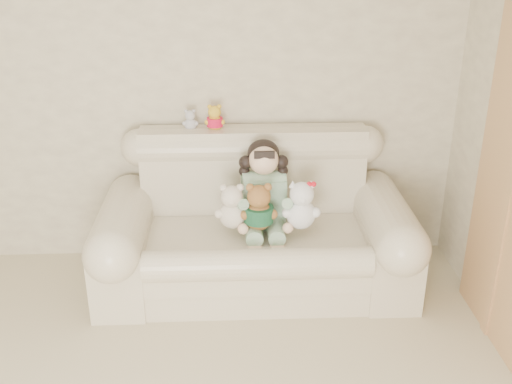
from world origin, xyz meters
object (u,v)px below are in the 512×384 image
object	(u,v)px
white_cat	(301,200)
brown_teddy	(259,202)
sofa	(255,218)
seated_child	(264,184)
cream_teddy	(232,202)

from	to	relation	value
white_cat	brown_teddy	bearing A→B (deg)	178.35
sofa	seated_child	bearing A→B (deg)	53.99
brown_teddy	white_cat	distance (m)	0.27
cream_teddy	white_cat	bearing A→B (deg)	17.29
sofa	seated_child	size ratio (longest dim) A/B	3.42
seated_child	brown_teddy	xyz separation A→B (m)	(-0.04, -0.21, -0.04)
sofa	seated_child	world-z (taller)	seated_child
white_cat	cream_teddy	xyz separation A→B (m)	(-0.44, 0.03, -0.02)
brown_teddy	white_cat	bearing A→B (deg)	1.42
sofa	brown_teddy	world-z (taller)	sofa
seated_child	cream_teddy	xyz separation A→B (m)	(-0.21, -0.17, -0.05)
sofa	cream_teddy	size ratio (longest dim) A/B	5.88
sofa	brown_teddy	bearing A→B (deg)	-82.17
white_cat	sofa	bearing A→B (deg)	154.66
seated_child	brown_teddy	distance (m)	0.21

